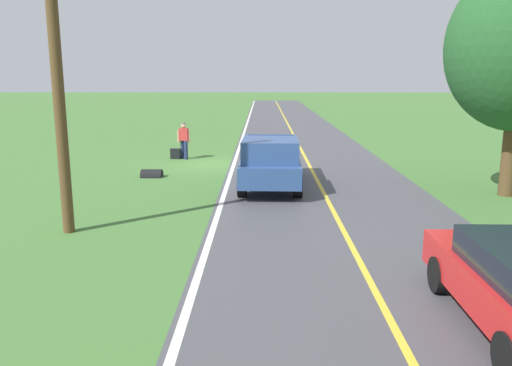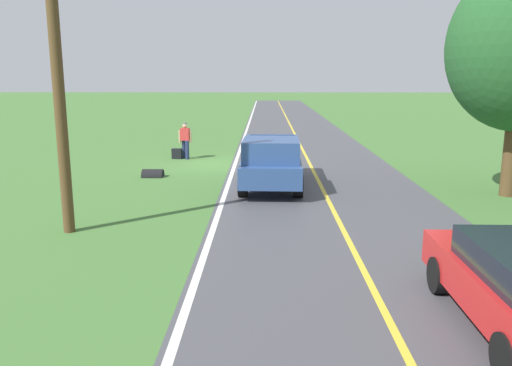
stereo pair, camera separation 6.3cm
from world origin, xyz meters
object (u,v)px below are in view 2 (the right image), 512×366
(hitchhiker_walking, at_px, (185,138))
(utility_pole_roadside, at_px, (56,56))
(suitcase_carried, at_px, (177,154))
(pickup_truck_passing, at_px, (271,161))

(hitchhiker_walking, distance_m, utility_pole_roadside, 12.21)
(hitchhiker_walking, bearing_deg, utility_pole_roadside, 84.18)
(suitcase_carried, xyz_separation_m, pickup_truck_passing, (-4.41, 6.31, 0.72))
(suitcase_carried, xyz_separation_m, utility_pole_roadside, (0.76, 11.64, 4.08))
(hitchhiker_walking, distance_m, suitcase_carried, 0.85)
(hitchhiker_walking, distance_m, pickup_truck_passing, 7.50)
(suitcase_carried, relative_size, utility_pole_roadside, 0.06)
(suitcase_carried, distance_m, utility_pole_roadside, 12.36)
(utility_pole_roadside, bearing_deg, hitchhiker_walking, -95.82)
(hitchhiker_walking, bearing_deg, suitcase_carried, 5.62)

